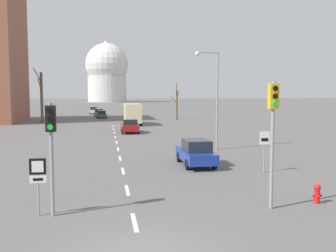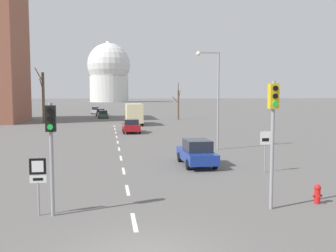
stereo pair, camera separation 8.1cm
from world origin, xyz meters
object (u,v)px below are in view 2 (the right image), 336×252
Objects in this scene: route_sign_post at (38,176)px; fire_hydrant at (317,193)px; sedan_near_left at (197,153)px; delivery_truck at (134,113)px; sedan_mid_centre at (101,112)px; speed_limit_sign at (265,144)px; street_lamp_right at (214,90)px; sedan_far_left at (95,110)px; traffic_signal_near_left at (51,137)px; sedan_near_right at (103,114)px; traffic_signal_near_right at (273,120)px; sedan_far_right at (131,126)px.

route_sign_post reaches higher than fire_hydrant.
sedan_near_left is 0.61× the size of delivery_truck.
route_sign_post is 0.58× the size of sedan_mid_centre.
speed_limit_sign is at bearing 27.51° from route_sign_post.
sedan_far_left is at bearing 101.00° from street_lamp_right.
sedan_near_left is at bearing 49.16° from traffic_signal_near_left.
sedan_mid_centre is at bearing 94.83° from sedan_near_right.
sedan_mid_centre reaches higher than fire_hydrant.
route_sign_post is at bearing -133.03° from sedan_near_left.
route_sign_post is at bearing -90.95° from sedan_mid_centre.
traffic_signal_near_right is 0.63× the size of street_lamp_right.
traffic_signal_near_right is 1.14× the size of sedan_near_left.
route_sign_post is 0.50× the size of sedan_far_right.
sedan_near_right is at bearing 97.00° from traffic_signal_near_right.
delivery_truck is (-4.77, 41.49, 1.27)m from fire_hydrant.
sedan_near_left is at bearing -82.92° from sedan_mid_centre.
speed_limit_sign is 0.31× the size of street_lamp_right.
speed_limit_sign reaches higher than sedan_near_left.
fire_hydrant is 0.19× the size of sedan_near_right.
speed_limit_sign is 9.74m from street_lamp_right.
sedan_near_left is 49.88m from sedan_near_right.
delivery_truck is at bearing 81.26° from route_sign_post.
sedan_near_right is (1.70, 58.17, -0.73)m from route_sign_post.
sedan_near_left is (8.13, 8.71, -0.66)m from route_sign_post.
sedan_far_right is (-6.27, 23.73, -0.83)m from speed_limit_sign.
sedan_mid_centre is (-7.05, 56.76, -0.05)m from sedan_near_left.
route_sign_post is 0.91× the size of speed_limit_sign.
route_sign_post is (-8.91, 0.59, -2.01)m from traffic_signal_near_right.
speed_limit_sign is at bearing 28.98° from traffic_signal_near_left.
sedan_far_left is at bearing 97.36° from sedan_near_left.
fire_hydrant is at bearing 9.79° from traffic_signal_near_right.
sedan_far_left reaches higher than fire_hydrant.
sedan_mid_centre is at bearing 98.69° from fire_hydrant.
traffic_signal_near_right reaches higher than sedan_near_right.
traffic_signal_near_right is 9.15m from route_sign_post.
traffic_signal_near_right is at bearing -86.50° from delivery_truck.
street_lamp_right is 1.80× the size of sedan_far_right.
street_lamp_right is 1.10× the size of delivery_truck.
sedan_near_right is (-9.41, 42.98, -4.11)m from street_lamp_right.
street_lamp_right is 1.88× the size of sedan_near_right.
sedan_far_left is at bearing 99.89° from speed_limit_sign.
street_lamp_right is 59.84m from sedan_far_left.
sedan_far_left reaches higher than sedan_mid_centre.
traffic_signal_near_left is at bearing -89.38° from sedan_far_left.
delivery_truck is at bearing 98.36° from speed_limit_sign.
fire_hydrant is at bearing -71.46° from sedan_near_left.
speed_limit_sign is at bearing 68.33° from traffic_signal_near_right.
fire_hydrant is (2.21, 0.38, -3.07)m from traffic_signal_near_right.
delivery_truck is (6.63, -32.51, 0.87)m from sedan_far_left.
speed_limit_sign is 0.55× the size of sedan_near_left.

